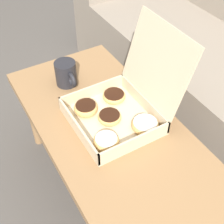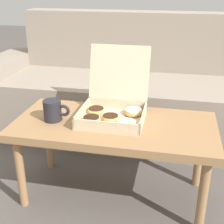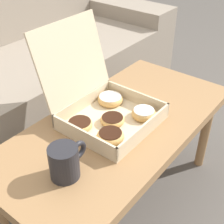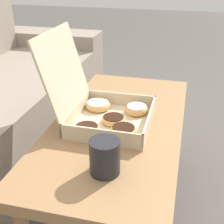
% 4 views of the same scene
% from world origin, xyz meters
% --- Properties ---
extents(ground_plane, '(12.00, 12.00, 0.00)m').
position_xyz_m(ground_plane, '(0.00, 0.00, 0.00)').
color(ground_plane, '#514C47').
extents(coffee_table, '(1.03, 0.50, 0.44)m').
position_xyz_m(coffee_table, '(0.00, -0.04, 0.40)').
color(coffee_table, '#997047').
rests_on(coffee_table, ground_plane).
extents(pastry_box, '(0.33, 0.38, 0.35)m').
position_xyz_m(pastry_box, '(-0.01, 0.02, 0.50)').
color(pastry_box, beige).
rests_on(pastry_box, coffee_table).
extents(coffee_mug, '(0.14, 0.09, 0.11)m').
position_xyz_m(coffee_mug, '(-0.31, -0.07, 0.50)').
color(coffee_mug, '#232328').
rests_on(coffee_mug, coffee_table).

